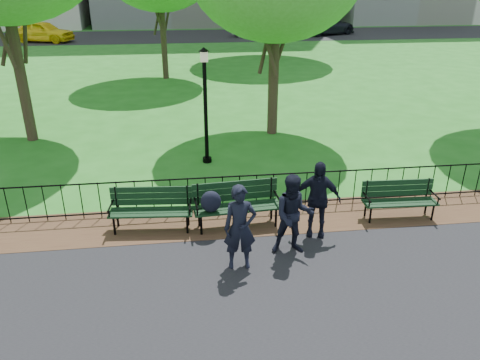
{
  "coord_description": "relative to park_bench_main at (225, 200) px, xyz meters",
  "views": [
    {
      "loc": [
        -1.84,
        -7.8,
        5.21
      ],
      "look_at": [
        -0.66,
        1.5,
        1.01
      ],
      "focal_mm": 35.0,
      "sensor_mm": 36.0,
      "label": 1
    }
  ],
  "objects": [
    {
      "name": "iron_fence",
      "position": [
        1.01,
        0.79,
        -0.17
      ],
      "size": [
        24.06,
        0.06,
        1.0
      ],
      "color": "black",
      "rests_on": "ground"
    },
    {
      "name": "ground",
      "position": [
        1.01,
        -1.21,
        -0.67
      ],
      "size": [
        120.0,
        120.0,
        0.0
      ],
      "primitive_type": "plane",
      "color": "#1F631A"
    },
    {
      "name": "person_right",
      "position": [
        1.88,
        -0.52,
        0.18
      ],
      "size": [
        1.06,
        0.68,
        1.67
      ],
      "primitive_type": "imported",
      "rotation": [
        0.0,
        0.0,
        -0.31
      ],
      "color": "black",
      "rests_on": "asphalt_path"
    },
    {
      "name": "taxi",
      "position": [
        -11.47,
        31.33,
        0.16
      ],
      "size": [
        5.17,
        3.36,
        1.64
      ],
      "primitive_type": "imported",
      "rotation": [
        0.0,
        0.0,
        1.25
      ],
      "color": "yellow",
      "rests_on": "far_street"
    },
    {
      "name": "park_bench_main",
      "position": [
        0.0,
        0.0,
        0.0
      ],
      "size": [
        1.95,
        0.73,
        1.08
      ],
      "rotation": [
        0.0,
        0.0,
        0.07
      ],
      "color": "black",
      "rests_on": "ground"
    },
    {
      "name": "person_mid",
      "position": [
        1.23,
        -1.14,
        0.17
      ],
      "size": [
        0.85,
        0.5,
        1.67
      ],
      "primitive_type": "imported",
      "rotation": [
        0.0,
        0.0,
        -0.1
      ],
      "color": "black",
      "rests_on": "asphalt_path"
    },
    {
      "name": "far_street",
      "position": [
        1.01,
        33.79,
        -0.67
      ],
      "size": [
        70.0,
        9.0,
        0.01
      ],
      "primitive_type": "cube",
      "color": "black",
      "rests_on": "ground"
    },
    {
      "name": "park_bench_left_a",
      "position": [
        -1.6,
        0.19,
        -0.09
      ],
      "size": [
        1.83,
        0.71,
        1.02
      ],
      "rotation": [
        0.0,
        0.0,
        -0.09
      ],
      "color": "black",
      "rests_on": "ground"
    },
    {
      "name": "dirt_strip",
      "position": [
        1.01,
        0.29,
        -0.66
      ],
      "size": [
        60.0,
        1.6,
        0.01
      ],
      "primitive_type": "cube",
      "color": "#362216",
      "rests_on": "ground"
    },
    {
      "name": "sedan_silver",
      "position": [
        5.98,
        32.02,
        0.09
      ],
      "size": [
        4.79,
        3.3,
        1.5
      ],
      "primitive_type": "imported",
      "rotation": [
        0.0,
        0.0,
        1.15
      ],
      "color": "#A9ABB1",
      "rests_on": "far_street"
    },
    {
      "name": "lamppost",
      "position": [
        -0.16,
        3.96,
        1.14
      ],
      "size": [
        0.3,
        0.3,
        3.34
      ],
      "color": "black",
      "rests_on": "ground"
    },
    {
      "name": "park_bench_right_a",
      "position": [
        3.97,
        0.01,
        -0.13
      ],
      "size": [
        1.69,
        0.58,
        0.95
      ],
      "rotation": [
        0.0,
        0.0,
        -0.04
      ],
      "color": "black",
      "rests_on": "ground"
    },
    {
      "name": "person_left",
      "position": [
        0.13,
        -1.51,
        0.18
      ],
      "size": [
        0.63,
        0.43,
        1.69
      ],
      "primitive_type": "imported",
      "rotation": [
        0.0,
        0.0,
        -0.05
      ],
      "color": "black",
      "rests_on": "asphalt_path"
    },
    {
      "name": "sedan_dark",
      "position": [
        12.22,
        33.11,
        0.16
      ],
      "size": [
        6.1,
        4.34,
        1.64
      ],
      "primitive_type": "imported",
      "rotation": [
        0.0,
        0.0,
        1.98
      ],
      "color": "black",
      "rests_on": "far_street"
    }
  ]
}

